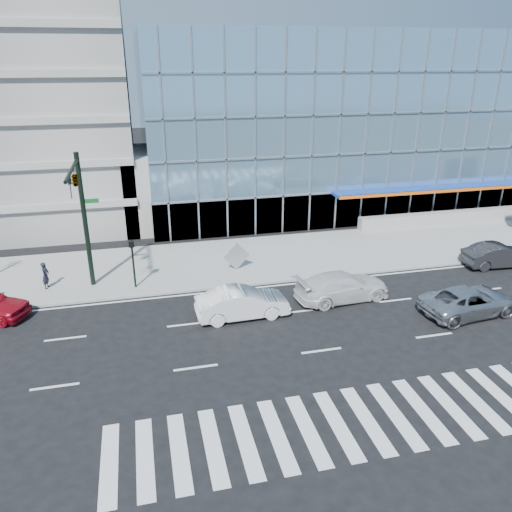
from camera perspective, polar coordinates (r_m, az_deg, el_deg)
The scene contains 12 objects.
ground at distance 27.61m, azimuth 4.57°, elevation -6.38°, with size 160.00×160.00×0.00m, color black.
sidewalk at distance 34.55m, azimuth 0.54°, elevation -0.18°, with size 120.00×8.00×0.15m, color gray.
theatre_building at distance 53.97m, azimuth 10.81°, elevation 15.59°, with size 42.00×26.00×15.00m, color #78A8C9.
ramp_block at distance 42.32m, azimuth -10.77°, elevation 7.75°, with size 6.00×8.00×6.00m, color gray.
traffic_signal at distance 28.66m, azimuth -19.65°, elevation 6.72°, with size 1.14×5.74×8.00m.
ped_signal_post at distance 30.07m, azimuth -13.91°, elevation -0.06°, with size 0.30×0.33×3.00m.
silver_suv at distance 29.37m, azimuth 23.19°, elevation -4.76°, with size 2.50×5.43×1.51m, color #B8B9BE.
white_suv at distance 28.98m, azimuth 9.83°, elevation -3.44°, with size 2.26×5.55×1.61m, color silver.
white_sedan at distance 26.68m, azimuth -1.58°, elevation -5.39°, with size 1.73×4.96×1.63m, color white.
dark_sedan at distance 36.74m, azimuth 26.01°, elevation 0.07°, with size 1.66×4.76×1.57m, color black.
pedestrian at distance 32.10m, azimuth -22.92°, elevation -2.04°, with size 0.60×0.39×1.64m, color black.
tilted_panel at distance 32.15m, azimuth -2.22°, elevation -0.01°, with size 1.30×0.06×1.30m, color #989898.
Camera 1 is at (-7.77, -23.08, 13.02)m, focal length 35.00 mm.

